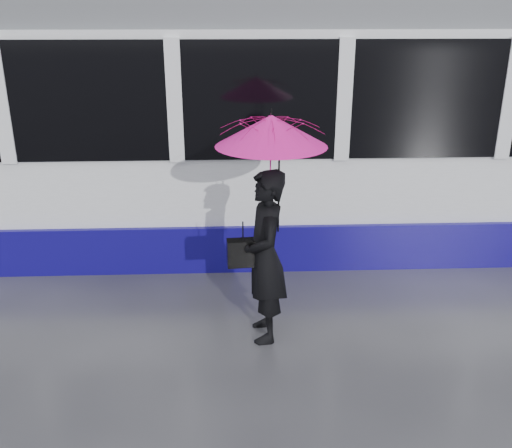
{
  "coord_description": "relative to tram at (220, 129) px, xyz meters",
  "views": [
    {
      "loc": [
        1.03,
        -5.5,
        3.23
      ],
      "look_at": [
        1.27,
        0.1,
        1.1
      ],
      "focal_mm": 40.0,
      "sensor_mm": 36.0,
      "label": 1
    }
  ],
  "objects": [
    {
      "name": "ground",
      "position": [
        -0.87,
        -2.5,
        -1.64
      ],
      "size": [
        90.0,
        90.0,
        0.0
      ],
      "primitive_type": "plane",
      "color": "#29282D",
      "rests_on": "ground"
    },
    {
      "name": "rails",
      "position": [
        -0.87,
        -0.0,
        -1.63
      ],
      "size": [
        34.0,
        1.51,
        0.02
      ],
      "color": "#3F3D38",
      "rests_on": "ground"
    },
    {
      "name": "tram",
      "position": [
        0.0,
        0.0,
        0.0
      ],
      "size": [
        26.0,
        2.56,
        3.35
      ],
      "color": "white",
      "rests_on": "ground"
    },
    {
      "name": "woman",
      "position": [
        0.48,
        -2.8,
        -0.74
      ],
      "size": [
        0.49,
        0.69,
        1.79
      ],
      "primitive_type": "imported",
      "rotation": [
        0.0,
        0.0,
        -1.48
      ],
      "color": "black",
      "rests_on": "ground"
    },
    {
      "name": "umbrella",
      "position": [
        0.53,
        -2.8,
        0.33
      ],
      "size": [
        1.15,
        1.15,
        1.21
      ],
      "rotation": [
        0.0,
        0.0,
        0.09
      ],
      "color": "#F01488",
      "rests_on": "ground"
    },
    {
      "name": "handbag",
      "position": [
        0.26,
        -2.78,
        -0.7
      ],
      "size": [
        0.33,
        0.17,
        0.46
      ],
      "rotation": [
        0.0,
        0.0,
        0.09
      ],
      "color": "black",
      "rests_on": "ground"
    }
  ]
}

